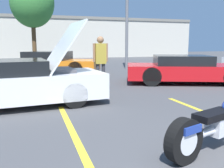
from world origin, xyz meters
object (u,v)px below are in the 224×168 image
Objects in this scene: motorcycle at (224,122)px; parked_car_mid_row at (185,69)px; light_pole at (128,4)px; spectator_midground at (100,58)px; tree_background at (32,3)px; parked_car_left_row at (51,63)px; show_car_hood_open at (11,83)px.

motorcycle is 6.27m from parked_car_mid_row.
light_pole is 7.66m from spectator_midground.
spectator_midground is (-3.52, -0.22, 0.53)m from parked_car_mid_row.
light_pole reaches higher than tree_background.
motorcycle is (2.43, -17.33, -4.17)m from tree_background.
tree_background is at bearing 79.81° from motorcycle.
parked_car_left_row is (-4.74, -1.41, -3.31)m from light_pole.
show_car_hood_open is at bearing -128.16° from light_pole.
parked_car_left_row is 5.02m from spectator_midground.
light_pole is 2.90× the size of motorcycle.
tree_background reaches higher than motorcycle.
show_car_hood_open reaches higher than spectator_midground.
tree_background is 13.66m from parked_car_mid_row.
parked_car_mid_row is at bearing 3.63° from spectator_midground.
light_pole is at bearing 40.83° from parked_car_left_row.
motorcycle is at bearing -82.00° from tree_background.
show_car_hood_open reaches higher than parked_car_left_row.
parked_car_left_row is at bearing 72.42° from show_car_hood_open.
show_car_hood_open is (-0.78, -13.72, -3.98)m from tree_background.
spectator_midground is (2.73, 1.64, 0.49)m from show_car_hood_open.
parked_car_mid_row is at bearing -65.22° from tree_background.
light_pole is 3.92× the size of spectator_midground.
parked_car_mid_row reaches higher than motorcycle.
motorcycle is at bearing -104.51° from light_pole.
light_pole is 1.40× the size of parked_car_mid_row.
light_pole is at bearing -47.21° from tree_background.
parked_car_left_row is at bearing 157.48° from parked_car_mid_row.
show_car_hood_open reaches higher than parked_car_mid_row.
parked_car_left_row is at bearing 81.74° from motorcycle.
spectator_midground is (-3.46, -6.23, -2.80)m from light_pole.
parked_car_mid_row is (0.06, -6.01, -3.33)m from light_pole.
light_pole is 1.08× the size of tree_background.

